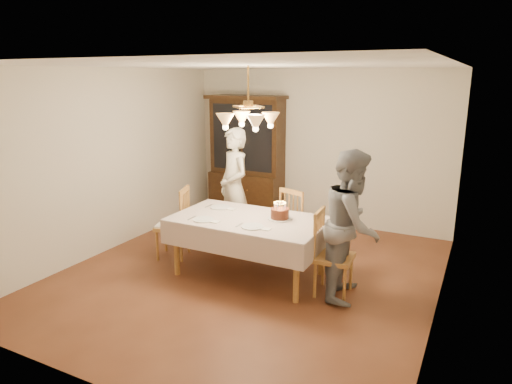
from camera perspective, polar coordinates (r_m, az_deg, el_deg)
The scene contains 14 objects.
ground at distance 5.98m, azimuth -0.88°, elevation -10.23°, with size 5.00×5.00×0.00m, color #562A18.
room_shell at distance 5.51m, azimuth -0.95°, elevation 4.90°, with size 5.00×5.00×5.00m.
dining_table at distance 5.73m, azimuth -0.91°, elevation -4.00°, with size 1.90×1.10×0.76m.
china_hutch at distance 8.13m, azimuth -1.16°, elevation 4.09°, with size 1.38×0.54×2.16m.
chair_far_side at distance 6.43m, azimuth 5.35°, elevation -4.25°, with size 0.54×0.53×1.00m.
chair_left_end at distance 6.48m, azimuth -10.32°, elevation -4.17°, with size 0.54×0.55×1.00m.
chair_right_end at distance 5.38m, azimuth 9.60°, elevation -8.15°, with size 0.45×0.47×1.00m.
elderly_woman at distance 6.73m, azimuth -2.75°, elevation 0.54°, with size 0.64×0.42×1.76m, color beige.
adult_in_grey at distance 5.25m, azimuth 11.92°, elevation -4.03°, with size 0.83×0.65×1.71m, color slate.
birthday_cake at distance 5.65m, azimuth 2.99°, elevation -2.79°, with size 0.30×0.30×0.22m.
place_setting_near_left at distance 5.65m, azimuth -6.49°, elevation -3.48°, with size 0.40×0.26×0.02m.
place_setting_near_right at distance 5.36m, azimuth -0.32°, elevation -4.37°, with size 0.41×0.27×0.02m.
place_setting_far_left at distance 6.16m, azimuth -4.43°, elevation -1.92°, with size 0.41×0.26×0.02m.
chandelier at distance 5.46m, azimuth -0.96°, elevation 9.00°, with size 0.62×0.62×0.73m.
Camera 1 is at (2.55, -4.80, 2.48)m, focal length 32.00 mm.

